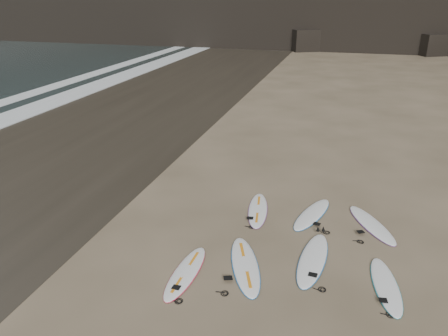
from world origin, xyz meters
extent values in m
plane|color=#897559|center=(0.00, 0.00, 0.00)|extent=(240.00, 240.00, 0.00)
cube|color=#383026|center=(-13.00, 10.00, 0.00)|extent=(12.00, 200.00, 0.01)
cube|color=white|center=(-18.50, 10.00, 0.03)|extent=(2.20, 200.00, 0.05)
cube|color=black|center=(8.00, 45.00, 1.16)|extent=(4.23, 4.46, 2.33)
cube|color=black|center=(-6.00, 45.00, 1.25)|extent=(4.49, 4.76, 2.49)
ellipsoid|color=white|center=(-3.77, -1.09, 0.04)|extent=(0.63, 2.44, 0.09)
ellipsoid|color=white|center=(-2.38, -0.37, 0.05)|extent=(1.57, 2.77, 0.10)
ellipsoid|color=white|center=(-0.71, 0.39, 0.05)|extent=(0.89, 2.77, 0.10)
ellipsoid|color=white|center=(1.10, -0.25, 0.04)|extent=(0.92, 2.41, 0.08)
ellipsoid|color=white|center=(-2.70, 2.77, 0.04)|extent=(0.96, 2.53, 0.09)
ellipsoid|color=white|center=(-0.97, 2.95, 0.05)|extent=(1.31, 2.58, 0.09)
ellipsoid|color=white|center=(0.85, 2.78, 0.05)|extent=(1.72, 2.51, 0.09)
camera|label=1|loc=(-0.29, -9.73, 6.67)|focal=35.00mm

